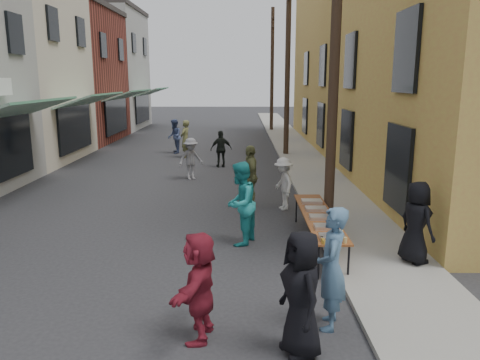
{
  "coord_description": "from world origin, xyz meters",
  "views": [
    {
      "loc": [
        2.01,
        -8.84,
        3.81
      ],
      "look_at": [
        1.98,
        2.88,
        1.3
      ],
      "focal_mm": 35.0,
      "sensor_mm": 36.0,
      "label": 1
    }
  ],
  "objects_px": {
    "utility_pole_mid": "(288,66)",
    "catering_tray_sausage": "(332,237)",
    "serving_table": "(319,217)",
    "guest_front_a": "(301,294)",
    "utility_pole_far": "(272,71)",
    "utility_pole_near": "(335,51)",
    "guest_front_c": "(240,204)",
    "server": "(416,222)"
  },
  "relations": [
    {
      "from": "guest_front_c",
      "to": "guest_front_a",
      "type": "bearing_deg",
      "value": 31.67
    },
    {
      "from": "guest_front_c",
      "to": "catering_tray_sausage",
      "type": "bearing_deg",
      "value": 66.14
    },
    {
      "from": "utility_pole_mid",
      "to": "utility_pole_far",
      "type": "height_order",
      "value": "same"
    },
    {
      "from": "utility_pole_far",
      "to": "serving_table",
      "type": "height_order",
      "value": "utility_pole_far"
    },
    {
      "from": "guest_front_c",
      "to": "server",
      "type": "relative_size",
      "value": 1.15
    },
    {
      "from": "serving_table",
      "to": "guest_front_c",
      "type": "relative_size",
      "value": 2.03
    },
    {
      "from": "server",
      "to": "guest_front_a",
      "type": "bearing_deg",
      "value": 115.4
    },
    {
      "from": "utility_pole_mid",
      "to": "guest_front_c",
      "type": "distance_m",
      "value": 13.93
    },
    {
      "from": "guest_front_a",
      "to": "guest_front_c",
      "type": "bearing_deg",
      "value": 172.99
    },
    {
      "from": "utility_pole_near",
      "to": "catering_tray_sausage",
      "type": "bearing_deg",
      "value": -99.21
    },
    {
      "from": "utility_pole_mid",
      "to": "server",
      "type": "height_order",
      "value": "utility_pole_mid"
    },
    {
      "from": "guest_front_c",
      "to": "server",
      "type": "xyz_separation_m",
      "value": [
        3.62,
        -1.37,
        -0.03
      ]
    },
    {
      "from": "utility_pole_mid",
      "to": "catering_tray_sausage",
      "type": "relative_size",
      "value": 18.0
    },
    {
      "from": "serving_table",
      "to": "utility_pole_near",
      "type": "bearing_deg",
      "value": 70.77
    },
    {
      "from": "utility_pole_far",
      "to": "server",
      "type": "xyz_separation_m",
      "value": [
        1.3,
        -26.65,
        -3.54
      ]
    },
    {
      "from": "utility_pole_mid",
      "to": "guest_front_a",
      "type": "relative_size",
      "value": 4.96
    },
    {
      "from": "catering_tray_sausage",
      "to": "utility_pole_mid",
      "type": "bearing_deg",
      "value": 88.1
    },
    {
      "from": "utility_pole_near",
      "to": "serving_table",
      "type": "relative_size",
      "value": 2.25
    },
    {
      "from": "serving_table",
      "to": "utility_pole_far",
      "type": "bearing_deg",
      "value": 88.87
    },
    {
      "from": "utility_pole_near",
      "to": "catering_tray_sausage",
      "type": "relative_size",
      "value": 18.0
    },
    {
      "from": "serving_table",
      "to": "guest_front_a",
      "type": "xyz_separation_m",
      "value": [
        -0.95,
        -4.39,
        0.19
      ]
    },
    {
      "from": "guest_front_a",
      "to": "guest_front_c",
      "type": "relative_size",
      "value": 0.92
    },
    {
      "from": "catering_tray_sausage",
      "to": "server",
      "type": "distance_m",
      "value": 1.86
    },
    {
      "from": "utility_pole_far",
      "to": "serving_table",
      "type": "bearing_deg",
      "value": -91.13
    },
    {
      "from": "server",
      "to": "utility_pole_near",
      "type": "bearing_deg",
      "value": 2.51
    },
    {
      "from": "catering_tray_sausage",
      "to": "server",
      "type": "xyz_separation_m",
      "value": [
        1.8,
        0.43,
        0.17
      ]
    },
    {
      "from": "utility_pole_near",
      "to": "utility_pole_mid",
      "type": "relative_size",
      "value": 1.0
    },
    {
      "from": "utility_pole_far",
      "to": "catering_tray_sausage",
      "type": "distance_m",
      "value": 27.34
    },
    {
      "from": "utility_pole_far",
      "to": "guest_front_a",
      "type": "distance_m",
      "value": 30.07
    },
    {
      "from": "utility_pole_far",
      "to": "server",
      "type": "distance_m",
      "value": 26.91
    },
    {
      "from": "utility_pole_near",
      "to": "guest_front_c",
      "type": "height_order",
      "value": "utility_pole_near"
    },
    {
      "from": "guest_front_a",
      "to": "server",
      "type": "height_order",
      "value": "server"
    },
    {
      "from": "utility_pole_far",
      "to": "server",
      "type": "bearing_deg",
      "value": -87.21
    },
    {
      "from": "utility_pole_mid",
      "to": "server",
      "type": "relative_size",
      "value": 5.25
    },
    {
      "from": "utility_pole_mid",
      "to": "serving_table",
      "type": "xyz_separation_m",
      "value": [
        -0.5,
        -13.43,
        -3.79
      ]
    },
    {
      "from": "utility_pole_near",
      "to": "guest_front_c",
      "type": "relative_size",
      "value": 4.57
    },
    {
      "from": "utility_pole_far",
      "to": "serving_table",
      "type": "distance_m",
      "value": 25.72
    },
    {
      "from": "serving_table",
      "to": "guest_front_a",
      "type": "relative_size",
      "value": 2.21
    },
    {
      "from": "utility_pole_far",
      "to": "guest_front_c",
      "type": "xyz_separation_m",
      "value": [
        -2.32,
        -25.28,
        -3.51
      ]
    },
    {
      "from": "catering_tray_sausage",
      "to": "guest_front_a",
      "type": "xyz_separation_m",
      "value": [
        -0.95,
        -2.74,
        0.12
      ]
    },
    {
      "from": "utility_pole_near",
      "to": "guest_front_a",
      "type": "bearing_deg",
      "value": -104.03
    },
    {
      "from": "utility_pole_mid",
      "to": "utility_pole_far",
      "type": "xyz_separation_m",
      "value": [
        0.0,
        12.0,
        0.0
      ]
    }
  ]
}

